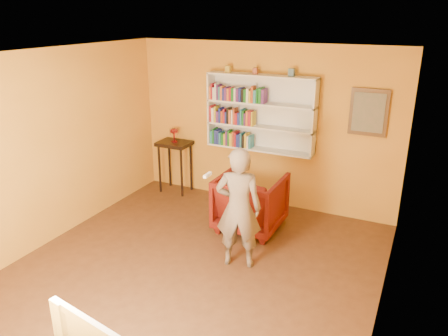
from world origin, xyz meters
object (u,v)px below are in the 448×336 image
Objects in this scene: armchair at (251,202)px; person at (239,208)px; console_table at (175,151)px; bookshelf at (262,113)px; ruby_lustre at (174,132)px.

armchair is 1.10m from person.
person reaches higher than console_table.
bookshelf reaches higher than ruby_lustre.
ruby_lustre is 0.26× the size of armchair.
armchair is at bearing -77.11° from bookshelf.
bookshelf is 1.90× the size of console_table.
bookshelf reaches higher than armchair.
console_table is 3.83× the size of ruby_lustre.
bookshelf is 7.30× the size of ruby_lustre.
bookshelf is at bearing 5.74° from ruby_lustre.
console_table reaches higher than armchair.
ruby_lustre is at bearing 180.00° from console_table.
ruby_lustre reaches higher than armchair.
armchair is (1.80, -0.77, -0.69)m from ruby_lustre.
ruby_lustre is 2.08m from armchair.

